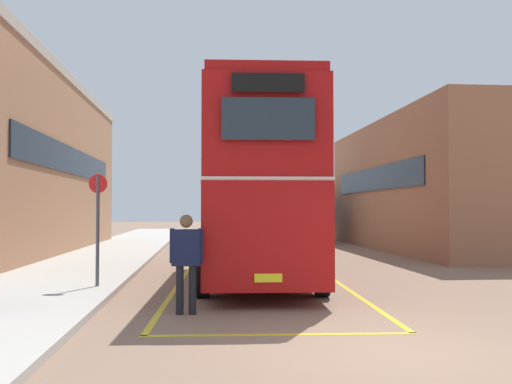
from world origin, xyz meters
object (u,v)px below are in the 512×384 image
at_px(double_decker_bus, 256,187).
at_px(pedestrian_boarding, 186,256).
at_px(bus_stop_sign, 98,218).
at_px(single_deck_bus, 293,214).

bearing_deg(double_decker_bus, pedestrian_boarding, -109.13).
distance_m(double_decker_bus, bus_stop_sign, 4.38).
bearing_deg(single_deck_bus, pedestrian_boarding, -103.23).
distance_m(single_deck_bus, pedestrian_boarding, 24.99).
height_order(pedestrian_boarding, bus_stop_sign, bus_stop_sign).
height_order(double_decker_bus, single_deck_bus, double_decker_bus).
xyz_separation_m(single_deck_bus, bus_stop_sign, (-7.84, -21.31, 0.06)).
relative_size(double_decker_bus, single_deck_bus, 1.04).
bearing_deg(single_deck_bus, double_decker_bus, -101.66).
bearing_deg(double_decker_bus, single_deck_bus, 78.34).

